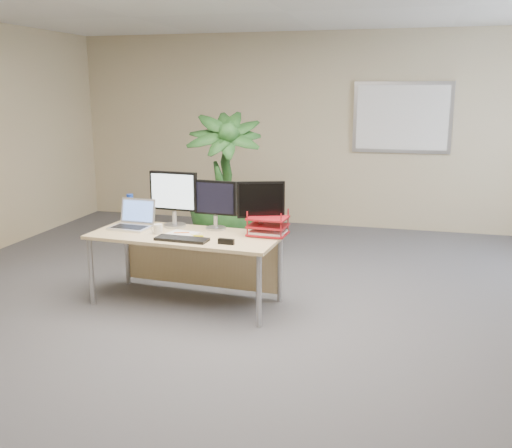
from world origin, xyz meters
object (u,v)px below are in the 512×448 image
(floor_plant, at_px, (224,196))
(laptop, at_px, (133,221))
(desk, at_px, (190,246))
(monitor_left, at_px, (174,195))
(monitor_right, at_px, (215,202))

(floor_plant, relative_size, laptop, 3.95)
(desk, bearing_deg, monitor_left, 143.51)
(monitor_right, height_order, laptop, monitor_right)
(floor_plant, bearing_deg, laptop, -111.30)
(floor_plant, height_order, monitor_left, floor_plant)
(desk, xyz_separation_m, laptop, (-0.58, 0.03, 0.20))
(monitor_left, xyz_separation_m, monitor_right, (0.41, 0.00, -0.04))
(monitor_right, distance_m, laptop, 0.81)
(desk, distance_m, monitor_right, 0.47)
(floor_plant, distance_m, monitor_right, 1.17)
(floor_plant, xyz_separation_m, monitor_right, (0.29, -1.13, 0.17))
(laptop, bearing_deg, monitor_left, 19.13)
(monitor_left, bearing_deg, laptop, -160.87)
(floor_plant, height_order, laptop, floor_plant)
(monitor_right, bearing_deg, desk, -141.95)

